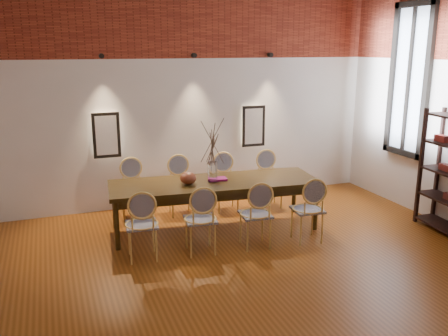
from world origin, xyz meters
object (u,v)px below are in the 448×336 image
object	(u,v)px
chair_near_d	(307,209)
bowl	(188,178)
chair_near_c	(255,214)
vase	(212,172)
chair_near_a	(142,224)
chair_near_b	(200,219)
book	(218,179)
chair_far_c	(226,183)
chair_far_a	(133,190)
dining_table	(215,205)
chair_far_d	(270,180)
chair_far_b	(181,187)

from	to	relation	value
chair_near_d	bowl	distance (m)	1.76
chair_near_c	vase	world-z (taller)	vase
chair_near_a	chair_near_b	bearing A→B (deg)	-0.00
chair_near_c	chair_near_d	size ratio (longest dim) A/B	1.00
chair_near_c	book	size ratio (longest dim) A/B	3.62
chair_far_c	chair_near_b	bearing A→B (deg)	63.58
bowl	book	bearing A→B (deg)	6.91
chair_far_a	bowl	distance (m)	1.17
dining_table	chair_near_a	distance (m)	1.40
dining_table	book	world-z (taller)	book
chair_near_c	chair_far_d	size ratio (longest dim) A/B	1.00
dining_table	chair_far_d	distance (m)	1.40
chair_near_d	dining_table	bearing A→B (deg)	146.15
chair_near_d	book	world-z (taller)	chair_near_d
chair_near_b	bowl	world-z (taller)	chair_near_b
chair_near_b	chair_far_a	size ratio (longest dim) A/B	1.00
chair_near_d	vase	bearing A→B (deg)	146.86
chair_near_c	chair_far_a	xyz separation A→B (m)	(-1.38, 1.70, 0.00)
chair_near_b	chair_far_c	distance (m)	1.73
chair_near_c	chair_near_d	distance (m)	0.77
chair_near_a	vase	size ratio (longest dim) A/B	3.13
chair_near_c	chair_far_c	world-z (taller)	same
chair_near_c	vase	distance (m)	0.98
chair_far_a	chair_far_c	xyz separation A→B (m)	(1.53, -0.15, 0.00)
chair_far_a	vase	xyz separation A→B (m)	(1.04, -0.88, 0.43)
chair_near_b	chair_near_c	size ratio (longest dim) A/B	1.00
chair_near_c	vase	xyz separation A→B (m)	(-0.34, 0.81, 0.43)
dining_table	book	distance (m)	0.40
chair_far_c	chair_far_a	bearing A→B (deg)	-0.00
dining_table	chair_far_c	bearing A→B (deg)	63.58
chair_near_a	chair_far_c	xyz separation A→B (m)	(1.69, 1.39, 0.00)
bowl	dining_table	bearing A→B (deg)	1.28
chair_near_b	bowl	distance (m)	0.81
dining_table	chair_far_d	xyz separation A→B (m)	(1.23, 0.66, 0.09)
chair_near_a	chair_far_b	distance (m)	1.73
chair_near_d	vase	xyz separation A→B (m)	(-1.10, 0.89, 0.43)
chair_far_b	chair_near_d	bearing A→B (deg)	134.82
chair_far_b	book	bearing A→B (deg)	121.80
bowl	chair_near_d	bearing A→B (deg)	-30.65
dining_table	chair_far_c	size ratio (longest dim) A/B	3.28
chair_far_a	chair_far_d	xyz separation A→B (m)	(2.30, -0.23, 0.00)
dining_table	bowl	distance (m)	0.62
chair_far_c	chair_far_d	size ratio (longest dim) A/B	1.00
chair_far_b	bowl	xyz separation A→B (m)	(-0.10, -0.82, 0.37)
chair_far_c	chair_near_c	bearing A→B (deg)	90.00
chair_far_b	vase	distance (m)	0.95
dining_table	vase	world-z (taller)	vase
chair_far_a	vase	world-z (taller)	vase
dining_table	bowl	size ratio (longest dim) A/B	12.84
book	chair_far_d	bearing A→B (deg)	27.62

